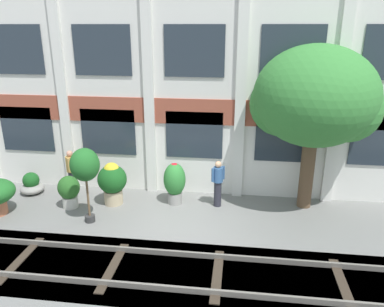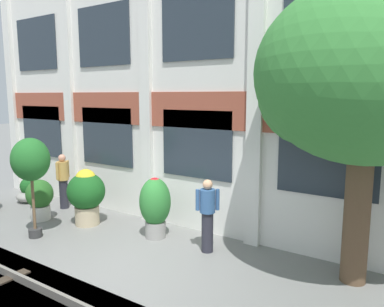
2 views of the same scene
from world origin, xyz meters
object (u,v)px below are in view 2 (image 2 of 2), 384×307
at_px(potted_plant_wide_bowl, 30,192).
at_px(potted_plant_ribbed_drum, 86,193).
at_px(broadleaf_tree, 366,79).
at_px(resident_by_doorway, 63,179).
at_px(resident_watching_tracks, 207,213).
at_px(potted_plant_stone_basin, 40,198).
at_px(potted_plant_low_pan, 31,162).
at_px(potted_plant_fluted_column, 155,204).

relative_size(potted_plant_wide_bowl, potted_plant_ribbed_drum, 0.57).
height_order(broadleaf_tree, potted_plant_wide_bowl, broadleaf_tree).
xyz_separation_m(resident_by_doorway, resident_watching_tracks, (5.39, -0.31, -0.02)).
xyz_separation_m(potted_plant_stone_basin, potted_plant_ribbed_drum, (1.38, 0.48, 0.22)).
bearing_deg(potted_plant_low_pan, potted_plant_ribbed_drum, 76.05).
height_order(potted_plant_low_pan, resident_by_doorway, potted_plant_low_pan).
height_order(potted_plant_low_pan, potted_plant_fluted_column, potted_plant_low_pan).
bearing_deg(potted_plant_stone_basin, potted_plant_ribbed_drum, 19.09).
height_order(potted_plant_wide_bowl, resident_watching_tracks, resident_watching_tracks).
xyz_separation_m(broadleaf_tree, potted_plant_stone_basin, (-8.01, -1.14, -3.10)).
xyz_separation_m(potted_plant_wide_bowl, resident_watching_tracks, (6.95, -0.15, 0.55)).
xyz_separation_m(potted_plant_wide_bowl, potted_plant_ribbed_drum, (3.30, -0.44, 0.53)).
height_order(broadleaf_tree, resident_by_doorway, broadleaf_tree).
xyz_separation_m(potted_plant_fluted_column, resident_by_doorway, (-3.89, 0.30, 0.05)).
distance_m(potted_plant_wide_bowl, resident_watching_tracks, 6.97).
height_order(resident_by_doorway, resident_watching_tracks, resident_by_doorway).
xyz_separation_m(potted_plant_low_pan, resident_watching_tracks, (3.98, 1.63, -1.01)).
distance_m(broadleaf_tree, potted_plant_ribbed_drum, 7.25).
bearing_deg(resident_by_doorway, potted_plant_low_pan, 116.63).
height_order(potted_plant_ribbed_drum, resident_by_doorway, resident_by_doorway).
bearing_deg(resident_watching_tracks, potted_plant_ribbed_drum, -123.15).
xyz_separation_m(potted_plant_ribbed_drum, resident_by_doorway, (-1.75, 0.59, 0.05)).
bearing_deg(potted_plant_fluted_column, potted_plant_low_pan, -146.41).
distance_m(broadleaf_tree, resident_by_doorway, 8.84).
distance_m(potted_plant_stone_basin, potted_plant_ribbed_drum, 1.48).
bearing_deg(potted_plant_ribbed_drum, potted_plant_low_pan, -103.95).
xyz_separation_m(potted_plant_wide_bowl, potted_plant_fluted_column, (5.44, -0.14, 0.53)).
xyz_separation_m(potted_plant_low_pan, potted_plant_fluted_column, (2.47, 1.64, -1.03)).
height_order(potted_plant_stone_basin, potted_plant_fluted_column, potted_plant_fluted_column).
bearing_deg(potted_plant_ribbed_drum, potted_plant_fluted_column, 7.92).
bearing_deg(potted_plant_low_pan, resident_watching_tracks, 22.27).
bearing_deg(broadleaf_tree, potted_plant_low_pan, -163.92).
distance_m(potted_plant_wide_bowl, potted_plant_stone_basin, 2.15).
distance_m(potted_plant_low_pan, resident_watching_tracks, 4.42).
bearing_deg(broadleaf_tree, potted_plant_fluted_column, -175.37).
bearing_deg(potted_plant_ribbed_drum, broadleaf_tree, 5.70).
bearing_deg(resident_watching_tracks, resident_by_doorway, -130.89).
bearing_deg(potted_plant_wide_bowl, potted_plant_low_pan, -31.02).
relative_size(broadleaf_tree, resident_by_doorway, 3.23).
height_order(potted_plant_fluted_column, resident_by_doorway, resident_by_doorway).
height_order(potted_plant_wide_bowl, potted_plant_low_pan, potted_plant_low_pan).
distance_m(potted_plant_fluted_column, potted_plant_ribbed_drum, 2.16).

